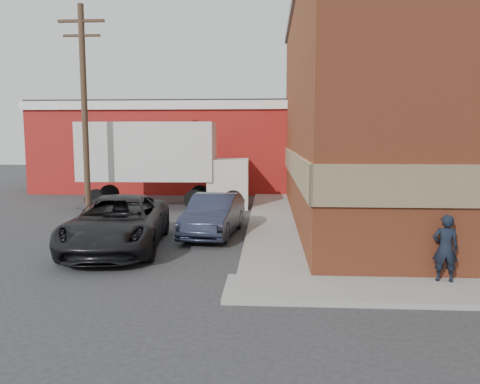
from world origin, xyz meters
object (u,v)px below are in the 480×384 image
(man, at_px, (445,248))
(suv_a, at_px, (118,223))
(brick_building, at_px, (465,106))
(sedan, at_px, (214,215))
(utility_pole, at_px, (84,106))
(warehouse, at_px, (172,146))
(box_truck, at_px, (165,159))

(man, bearing_deg, suv_a, -11.20)
(brick_building, height_order, sedan, brick_building)
(utility_pole, bearing_deg, sedan, -32.92)
(man, bearing_deg, brick_building, -104.60)
(man, distance_m, sedan, 8.00)
(warehouse, bearing_deg, suv_a, -83.87)
(warehouse, height_order, sedan, warehouse)
(utility_pole, relative_size, sedan, 2.08)
(brick_building, xyz_separation_m, warehouse, (-14.50, 11.00, -1.87))
(brick_building, xyz_separation_m, sedan, (-9.94, -3.92, -3.97))
(man, relative_size, box_truck, 0.19)
(suv_a, xyz_separation_m, box_truck, (-0.43, 8.71, 1.57))
(brick_building, height_order, box_truck, brick_building)
(man, distance_m, box_truck, 15.01)
(suv_a, distance_m, box_truck, 8.86)
(warehouse, bearing_deg, man, -62.55)
(utility_pole, height_order, sedan, utility_pole)
(brick_building, bearing_deg, man, -113.28)
(utility_pole, distance_m, sedan, 8.27)
(brick_building, bearing_deg, suv_a, -154.24)
(suv_a, bearing_deg, box_truck, 86.44)
(warehouse, distance_m, man, 22.90)
(warehouse, bearing_deg, utility_pole, -97.77)
(warehouse, relative_size, sedan, 3.76)
(utility_pole, xyz_separation_m, suv_a, (3.34, -6.11, -3.94))
(sedan, height_order, box_truck, box_truck)
(warehouse, relative_size, utility_pole, 1.81)
(sedan, bearing_deg, warehouse, 113.15)
(suv_a, bearing_deg, warehouse, 89.78)
(warehouse, xyz_separation_m, box_truck, (1.41, -8.40, -0.44))
(sedan, bearing_deg, utility_pole, 153.24)
(box_truck, bearing_deg, brick_building, -12.92)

